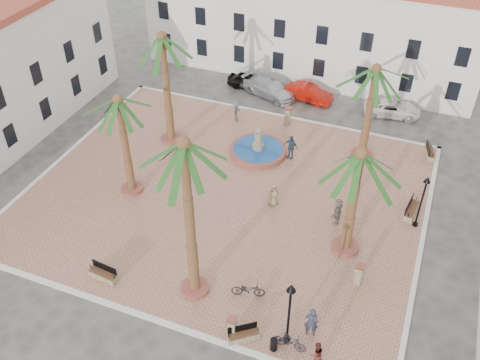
% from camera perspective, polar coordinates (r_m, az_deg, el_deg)
% --- Properties ---
extents(ground, '(120.00, 120.00, 0.00)m').
position_cam_1_polar(ground, '(36.62, -1.46, -1.60)').
color(ground, '#56544F').
rests_on(ground, ground).
extents(plaza, '(26.00, 22.00, 0.15)m').
position_cam_1_polar(plaza, '(36.57, -1.46, -1.51)').
color(plaza, tan).
rests_on(plaza, ground).
extents(kerb_n, '(26.30, 0.30, 0.16)m').
position_cam_1_polar(kerb_n, '(44.98, 4.01, 6.91)').
color(kerb_n, silver).
rests_on(kerb_n, ground).
extents(kerb_s, '(26.30, 0.30, 0.16)m').
position_cam_1_polar(kerb_s, '(29.89, -9.90, -14.20)').
color(kerb_s, silver).
rests_on(kerb_s, ground).
extents(kerb_e, '(0.30, 22.30, 0.16)m').
position_cam_1_polar(kerb_e, '(34.86, 18.79, -6.50)').
color(kerb_e, silver).
rests_on(kerb_e, ground).
extents(kerb_w, '(0.30, 22.30, 0.16)m').
position_cam_1_polar(kerb_w, '(42.39, -17.90, 2.74)').
color(kerb_w, silver).
rests_on(kerb_w, ground).
extents(building_north, '(30.40, 7.40, 9.50)m').
position_cam_1_polar(building_north, '(50.65, 7.61, 16.38)').
color(building_north, white).
rests_on(building_north, ground).
extents(fountain, '(4.25, 4.25, 2.20)m').
position_cam_1_polar(fountain, '(40.09, 1.94, 3.25)').
color(fountain, '#A25041').
rests_on(fountain, plaza).
extents(palm_nw, '(5.19, 5.19, 8.86)m').
position_cam_1_polar(palm_nw, '(38.35, -8.24, 13.74)').
color(palm_nw, '#A25041').
rests_on(palm_nw, plaza).
extents(palm_sw, '(4.79, 4.79, 7.46)m').
position_cam_1_polar(palm_sw, '(33.95, -12.72, 7.24)').
color(palm_sw, '#A25041').
rests_on(palm_sw, plaza).
extents(palm_s, '(5.16, 5.16, 10.28)m').
position_cam_1_polar(palm_s, '(24.51, -5.90, 2.06)').
color(palm_s, '#A25041').
rests_on(palm_s, plaza).
extents(palm_e, '(5.35, 5.35, 7.44)m').
position_cam_1_polar(palm_e, '(29.27, 12.57, 1.41)').
color(palm_e, '#A25041').
rests_on(palm_e, plaza).
extents(palm_ne, '(5.09, 5.09, 7.45)m').
position_cam_1_polar(palm_ne, '(37.84, 14.15, 10.34)').
color(palm_ne, '#A25041').
rests_on(palm_ne, plaza).
extents(bench_s, '(1.82, 0.72, 0.94)m').
position_cam_1_polar(bench_s, '(31.87, -14.36, -9.75)').
color(bench_s, gray).
rests_on(bench_s, plaza).
extents(bench_se, '(1.62, 1.40, 0.87)m').
position_cam_1_polar(bench_se, '(28.40, 0.35, -16.24)').
color(bench_se, gray).
rests_on(bench_se, plaza).
extents(bench_e, '(0.86, 2.00, 1.02)m').
position_cam_1_polar(bench_e, '(36.48, 17.79, -3.11)').
color(bench_e, gray).
rests_on(bench_e, plaza).
extents(bench_ne, '(0.92, 1.79, 0.90)m').
position_cam_1_polar(bench_ne, '(42.28, 19.56, 2.77)').
color(bench_ne, gray).
rests_on(bench_ne, plaza).
extents(lamppost_s, '(0.47, 0.47, 4.30)m').
position_cam_1_polar(lamppost_s, '(26.31, 5.35, -13.01)').
color(lamppost_s, black).
rests_on(lamppost_s, plaza).
extents(lamppost_e, '(0.42, 0.42, 3.90)m').
position_cam_1_polar(lamppost_e, '(34.26, 19.01, -1.35)').
color(lamppost_e, black).
rests_on(lamppost_e, plaza).
extents(bollard_se, '(0.49, 0.49, 1.34)m').
position_cam_1_polar(bollard_se, '(28.16, -0.84, -15.37)').
color(bollard_se, gray).
rests_on(bollard_se, plaza).
extents(bollard_n, '(0.56, 0.56, 1.55)m').
position_cam_1_polar(bollard_n, '(43.34, 5.14, 6.87)').
color(bollard_n, gray).
rests_on(bollard_n, plaza).
extents(bollard_e, '(0.56, 0.56, 1.41)m').
position_cam_1_polar(bollard_e, '(31.04, 12.58, -9.76)').
color(bollard_e, gray).
rests_on(bollard_e, plaza).
extents(litter_bin, '(0.38, 0.38, 0.75)m').
position_cam_1_polar(litter_bin, '(27.99, 3.63, -17.10)').
color(litter_bin, black).
rests_on(litter_bin, plaza).
extents(cyclist_a, '(0.79, 0.60, 1.96)m').
position_cam_1_polar(cyclist_a, '(28.21, 7.62, -14.76)').
color(cyclist_a, '#2C3042').
rests_on(cyclist_a, plaza).
extents(bicycle_a, '(1.99, 1.15, 0.99)m').
position_cam_1_polar(bicycle_a, '(29.91, 0.88, -11.58)').
color(bicycle_a, black).
rests_on(bicycle_a, plaza).
extents(cyclist_b, '(0.95, 0.91, 1.55)m').
position_cam_1_polar(cyclist_b, '(27.41, 8.14, -17.87)').
color(cyclist_b, '#5B221C').
rests_on(cyclist_b, plaza).
extents(bicycle_b, '(1.75, 0.53, 1.04)m').
position_cam_1_polar(bicycle_b, '(27.96, 5.35, -16.80)').
color(bicycle_b, black).
rests_on(bicycle_b, plaza).
extents(pedestrian_fountain_a, '(1.00, 0.88, 1.73)m').
position_cam_1_polar(pedestrian_fountain_a, '(35.11, 3.61, -1.58)').
color(pedestrian_fountain_a, '#967B5B').
rests_on(pedestrian_fountain_a, plaza).
extents(pedestrian_fountain_b, '(1.21, 0.72, 1.93)m').
position_cam_1_polar(pedestrian_fountain_b, '(39.39, 5.43, 3.54)').
color(pedestrian_fountain_b, '#344356').
rests_on(pedestrian_fountain_b, plaza).
extents(pedestrian_north, '(0.73, 1.18, 1.76)m').
position_cam_1_polar(pedestrian_north, '(43.56, -0.36, 7.34)').
color(pedestrian_north, '#535259').
rests_on(pedestrian_north, plaza).
extents(pedestrian_east, '(0.57, 1.70, 1.82)m').
position_cam_1_polar(pedestrian_east, '(34.33, 10.38, -3.26)').
color(pedestrian_east, slate).
rests_on(pedestrian_east, plaza).
extents(car_black, '(3.84, 1.62, 1.30)m').
position_cam_1_polar(car_black, '(48.84, 0.91, 10.51)').
color(car_black, black).
rests_on(car_black, ground).
extents(car_red, '(4.38, 2.00, 1.39)m').
position_cam_1_polar(car_red, '(47.18, 7.30, 9.18)').
color(car_red, '#B31107').
rests_on(car_red, ground).
extents(car_silver, '(5.51, 3.64, 1.48)m').
position_cam_1_polar(car_silver, '(47.61, 3.17, 9.78)').
color(car_silver, silver).
rests_on(car_silver, ground).
extents(car_white, '(4.98, 2.94, 1.30)m').
position_cam_1_polar(car_white, '(46.49, 15.94, 7.38)').
color(car_white, white).
rests_on(car_white, ground).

